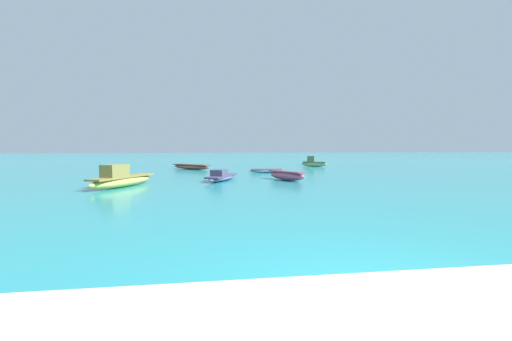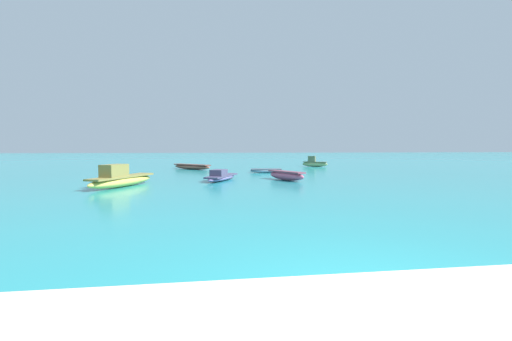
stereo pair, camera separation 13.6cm
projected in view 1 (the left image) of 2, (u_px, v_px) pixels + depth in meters
ground_plane at (416, 319)px, 3.45m from camera, size 240.00×240.00×0.00m
moored_boat_0 at (314, 163)px, 31.56m from camera, size 2.25×1.62×0.99m
moored_boat_1 at (287, 175)px, 18.33m from camera, size 1.69×2.72×0.49m
moored_boat_2 at (222, 177)px, 18.11m from camera, size 2.04×3.45×0.61m
moored_boat_3 at (191, 167)px, 27.57m from camera, size 3.33×3.42×0.42m
moored_boat_4 at (122, 179)px, 15.19m from camera, size 2.40×4.14×1.02m
moored_boat_5 at (266, 170)px, 23.77m from camera, size 2.34×0.72×0.29m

